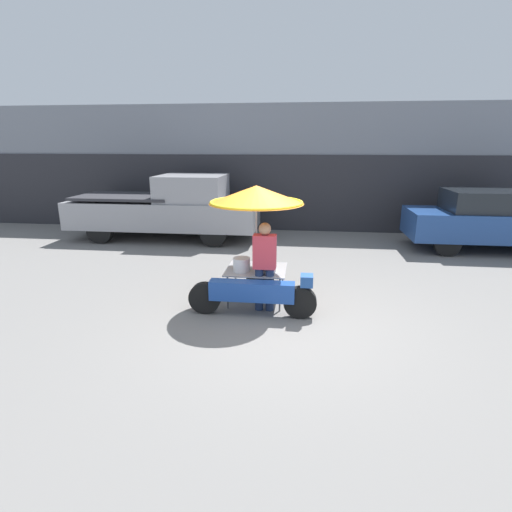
{
  "coord_description": "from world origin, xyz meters",
  "views": [
    {
      "loc": [
        0.31,
        -5.9,
        2.77
      ],
      "look_at": [
        -0.51,
        0.73,
        0.87
      ],
      "focal_mm": 28.0,
      "sensor_mm": 36.0,
      "label": 1
    }
  ],
  "objects": [
    {
      "name": "vendor_motorcycle_cart",
      "position": [
        -0.5,
        0.68,
        1.54
      ],
      "size": [
        2.12,
        1.61,
        2.08
      ],
      "color": "black",
      "rests_on": "ground"
    },
    {
      "name": "vendor_person",
      "position": [
        -0.32,
        0.42,
        0.84
      ],
      "size": [
        0.38,
        0.22,
        1.52
      ],
      "color": "navy",
      "rests_on": "ground"
    },
    {
      "name": "pickup_truck",
      "position": [
        -3.65,
        5.33,
        0.91
      ],
      "size": [
        5.49,
        1.8,
        1.88
      ],
      "color": "black",
      "rests_on": "ground"
    },
    {
      "name": "shopfront_building",
      "position": [
        0.0,
        7.98,
        1.96
      ],
      "size": [
        28.0,
        2.06,
        3.94
      ],
      "color": "gray",
      "rests_on": "ground"
    },
    {
      "name": "parked_car",
      "position": [
        5.22,
        5.08,
        0.81
      ],
      "size": [
        4.39,
        1.69,
        1.59
      ],
      "color": "black",
      "rests_on": "ground"
    },
    {
      "name": "ground_plane",
      "position": [
        0.0,
        0.0,
        0.0
      ],
      "size": [
        36.0,
        36.0,
        0.0
      ],
      "primitive_type": "plane",
      "color": "slate"
    }
  ]
}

